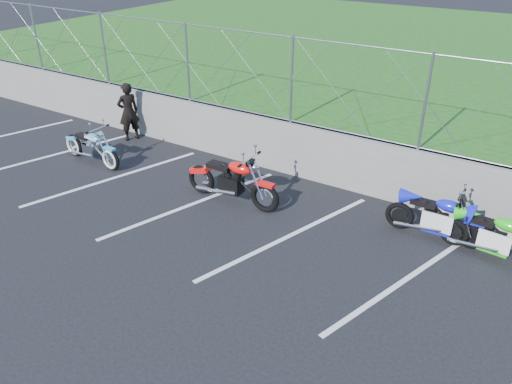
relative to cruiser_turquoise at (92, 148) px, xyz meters
The scene contains 10 objects.
ground 3.75m from the cruiser_turquoise, 20.74° to the right, with size 90.00×90.00×0.00m, color black.
retaining_wall 4.12m from the cruiser_turquoise, 32.06° to the left, with size 30.00×0.22×1.30m, color slate.
grass_field 12.67m from the cruiser_turquoise, 74.04° to the left, with size 30.00×20.00×1.30m, color #1D5015.
chain_link_fence 4.52m from the cruiser_turquoise, 32.06° to the left, with size 28.00×0.03×2.00m.
parking_lines 4.71m from the cruiser_turquoise, ahead, with size 18.29×4.31×0.01m.
cruiser_turquoise is the anchor object (origin of this frame).
naked_orange 4.19m from the cruiser_turquoise, ahead, with size 2.33×0.79×1.16m.
sportbike_green 9.40m from the cruiser_turquoise, ahead, with size 1.92×0.68×0.99m.
sportbike_blue 8.38m from the cruiser_turquoise, ahead, with size 1.95×0.70×1.01m.
person_standing 1.75m from the cruiser_turquoise, 101.13° to the left, with size 0.59×0.39×1.63m, color black.
Camera 1 is at (6.21, -6.30, 5.43)m, focal length 35.00 mm.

